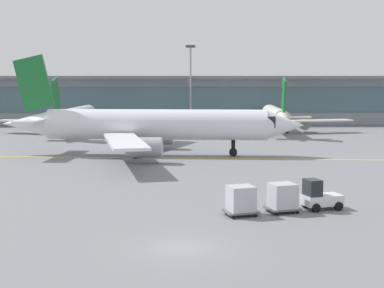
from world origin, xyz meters
TOP-DOWN VIEW (x-y plane):
  - ground_plane at (0.00, 0.00)m, footprint 400.00×400.00m
  - taxiway_centreline_stripe at (-3.03, 33.76)m, footprint 109.68×9.08m
  - terminal_concourse at (0.00, 84.76)m, footprint 186.59×11.00m
  - gate_airplane_1 at (-17.94, 63.52)m, footprint 26.02×27.99m
  - gate_airplane_2 at (15.64, 64.88)m, footprint 25.81×27.79m
  - taxiing_regional_jet at (-3.48, 35.79)m, footprint 35.43×32.84m
  - baggage_tug at (9.27, 8.42)m, footprint 2.89×2.20m
  - cargo_dolly_lead at (6.64, 7.65)m, footprint 2.46×2.12m
  - cargo_dolly_trailing at (3.80, 6.82)m, footprint 2.46×2.12m
  - apron_light_mast_1 at (1.45, 77.22)m, footprint 1.80×0.36m

SIDE VIEW (x-z plane):
  - ground_plane at x=0.00m, z-range 0.00..0.00m
  - taxiway_centreline_stripe at x=-3.03m, z-range 0.00..0.01m
  - baggage_tug at x=9.27m, z-range -0.16..1.94m
  - cargo_dolly_lead at x=6.64m, z-range 0.08..2.02m
  - cargo_dolly_trailing at x=3.80m, z-range 0.08..2.02m
  - gate_airplane_2 at x=15.64m, z-range -1.84..7.36m
  - gate_airplane_1 at x=-17.94m, z-range -1.86..7.42m
  - taxiing_regional_jet at x=-3.48m, z-range -2.35..9.38m
  - terminal_concourse at x=0.00m, z-range 0.12..9.72m
  - apron_light_mast_1 at x=1.45m, z-range 0.69..16.07m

